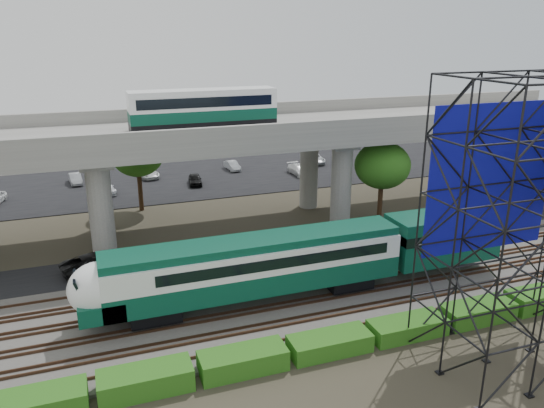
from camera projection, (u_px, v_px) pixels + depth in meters
name	position (u px, v px, depth m)	size (l,w,h in m)	color
ground	(285.00, 317.00, 32.96)	(140.00, 140.00, 0.00)	#474233
ballast_bed	(274.00, 301.00, 34.72)	(90.00, 12.00, 0.20)	slate
service_road	(238.00, 253.00, 42.34)	(90.00, 5.00, 0.08)	black
parking_lot	(183.00, 179.00, 63.36)	(90.00, 18.00, 0.08)	black
harbor_water	(157.00, 144.00, 83.04)	(140.00, 40.00, 0.03)	slate
rail_tracks	(274.00, 299.00, 34.66)	(90.00, 9.52, 0.16)	#472D1E
commuter_train	(288.00, 260.00, 34.15)	(29.30, 3.06, 4.30)	black
overpass	(217.00, 139.00, 44.67)	(80.00, 12.00, 12.40)	#9E9B93
scaffold_tower	(529.00, 229.00, 26.70)	(9.36, 6.36, 15.00)	black
hedge_strip	(330.00, 343.00, 29.26)	(34.60, 1.80, 1.20)	#286316
trees	(164.00, 174.00, 44.19)	(40.94, 16.94, 7.69)	#382314
suv	(97.00, 263.00, 38.75)	(2.34, 5.07, 1.41)	black
parked_cars	(196.00, 173.00, 63.31)	(40.15, 9.68, 1.29)	white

